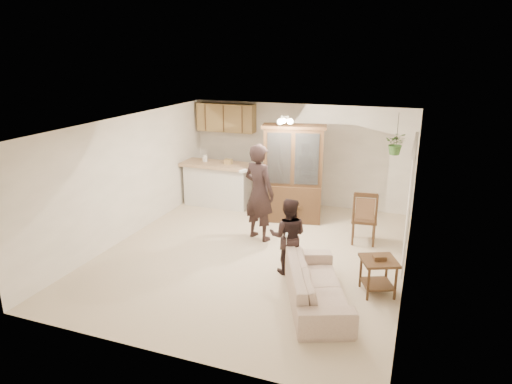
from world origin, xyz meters
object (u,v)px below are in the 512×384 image
(adult, at_px, (259,197))
(chair_hutch_left, at_px, (298,211))
(sofa, at_px, (317,281))
(chair_hutch_right, at_px, (364,228))
(chair_bar, at_px, (208,188))
(china_hutch, at_px, (293,175))
(child, at_px, (288,236))
(side_table, at_px, (378,276))

(adult, xyz_separation_m, chair_hutch_left, (0.51, 1.20, -0.64))
(sofa, bearing_deg, adult, 17.33)
(chair_hutch_right, bearing_deg, sofa, 75.47)
(sofa, height_order, adult, adult)
(chair_bar, relative_size, chair_hutch_right, 0.91)
(china_hutch, distance_m, chair_hutch_right, 1.99)
(sofa, relative_size, chair_hutch_right, 1.69)
(child, distance_m, side_table, 1.61)
(chair_bar, distance_m, chair_hutch_left, 2.77)
(sofa, xyz_separation_m, side_table, (0.85, 0.62, -0.06))
(chair_bar, height_order, chair_hutch_right, chair_hutch_right)
(child, height_order, chair_hutch_right, child)
(side_table, relative_size, chair_bar, 0.69)
(china_hutch, bearing_deg, side_table, -62.42)
(chair_hutch_left, xyz_separation_m, chair_hutch_right, (1.54, -0.67, 0.05))
(side_table, distance_m, chair_hutch_left, 3.34)
(sofa, distance_m, chair_bar, 5.58)
(adult, bearing_deg, chair_hutch_left, -90.88)
(side_table, bearing_deg, child, 172.58)
(child, bearing_deg, chair_bar, -57.27)
(chair_hutch_left, bearing_deg, chair_hutch_right, 22.53)
(chair_hutch_left, bearing_deg, adult, -66.82)
(side_table, bearing_deg, sofa, -144.08)
(china_hutch, height_order, chair_hutch_right, china_hutch)
(chair_bar, xyz_separation_m, chair_hutch_right, (4.19, -1.46, 0.03))
(adult, bearing_deg, china_hutch, -83.67)
(china_hutch, xyz_separation_m, chair_hutch_right, (1.69, -0.72, -0.77))
(child, relative_size, chair_bar, 1.33)
(side_table, bearing_deg, chair_hutch_right, 103.82)
(side_table, relative_size, chair_hutch_right, 0.63)
(child, xyz_separation_m, chair_hutch_left, (-0.48, 2.45, -0.41))
(china_hutch, bearing_deg, child, -87.19)
(adult, relative_size, chair_bar, 1.77)
(side_table, bearing_deg, china_hutch, 128.92)
(sofa, xyz_separation_m, chair_bar, (-3.83, 4.06, -0.08))
(child, height_order, china_hutch, china_hutch)
(china_hutch, xyz_separation_m, chair_hutch_left, (0.16, -0.05, -0.82))
(chair_hutch_right, bearing_deg, chair_bar, -25.79)
(sofa, height_order, china_hutch, china_hutch)
(china_hutch, bearing_deg, adult, -116.89)
(side_table, distance_m, chair_bar, 5.81)
(chair_hutch_right, bearing_deg, chair_hutch_left, -29.99)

